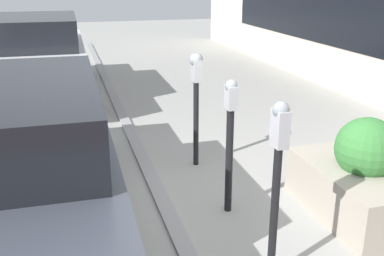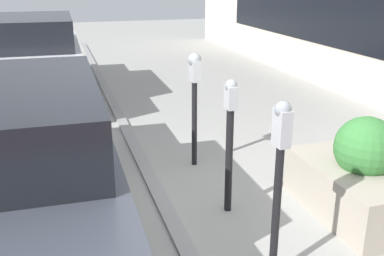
{
  "view_description": "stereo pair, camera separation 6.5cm",
  "coord_description": "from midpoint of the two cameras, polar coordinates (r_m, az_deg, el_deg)",
  "views": [
    {
      "loc": [
        -3.88,
        0.95,
        2.3
      ],
      "look_at": [
        0.0,
        -0.16,
        0.92
      ],
      "focal_mm": 42.0,
      "sensor_mm": 36.0,
      "label": 1
    },
    {
      "loc": [
        -3.86,
        1.01,
        2.3
      ],
      "look_at": [
        0.0,
        -0.16,
        0.92
      ],
      "focal_mm": 42.0,
      "sensor_mm": 36.0,
      "label": 2
    }
  ],
  "objects": [
    {
      "name": "parking_meter_nearest",
      "position": [
        3.37,
        10.51,
        -4.52
      ],
      "size": [
        0.15,
        0.13,
        1.46
      ],
      "color": "black",
      "rests_on": "ground_plane"
    },
    {
      "name": "parking_meter_second",
      "position": [
        4.37,
        4.4,
        -0.48
      ],
      "size": [
        0.14,
        0.12,
        1.37
      ],
      "color": "black",
      "rests_on": "ground_plane"
    },
    {
      "name": "ground_plane",
      "position": [
        4.61,
        -2.36,
        -11.05
      ],
      "size": [
        40.0,
        40.0,
        0.0
      ],
      "primitive_type": "plane",
      "color": "#999993"
    },
    {
      "name": "curb_strip",
      "position": [
        4.58,
        -3.34,
        -10.97
      ],
      "size": [
        24.5,
        0.16,
        0.04
      ],
      "color": "gray",
      "rests_on": "ground_plane"
    },
    {
      "name": "parked_car_middle",
      "position": [
        4.25,
        -22.59,
        -3.67
      ],
      "size": [
        4.58,
        1.83,
        1.47
      ],
      "rotation": [
        0.0,
        0.0,
        -0.01
      ],
      "color": "#383D47",
      "rests_on": "ground_plane"
    },
    {
      "name": "planter_box",
      "position": [
        4.8,
        20.37,
        -6.08
      ],
      "size": [
        1.42,
        0.94,
        1.01
      ],
      "color": "#A39989",
      "rests_on": "ground_plane"
    },
    {
      "name": "parked_car_rear",
      "position": [
        9.31,
        -20.22,
        8.61
      ],
      "size": [
        4.67,
        1.98,
        1.57
      ],
      "rotation": [
        0.0,
        0.0,
        -0.02
      ],
      "color": "silver",
      "rests_on": "ground_plane"
    },
    {
      "name": "parking_meter_middle",
      "position": [
        5.43,
        -0.03,
        5.27
      ],
      "size": [
        0.19,
        0.16,
        1.43
      ],
      "color": "black",
      "rests_on": "ground_plane"
    }
  ]
}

